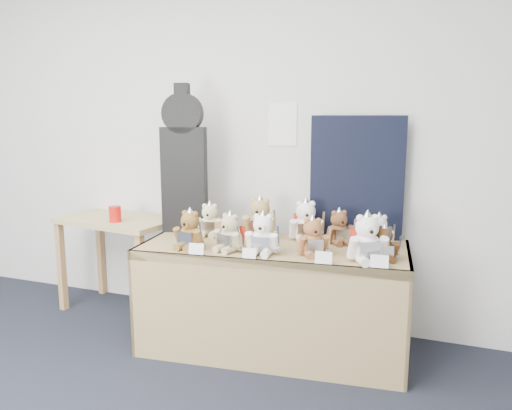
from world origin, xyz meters
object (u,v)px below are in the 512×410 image
at_px(teddy_back_centre_right, 306,223).
at_px(side_table, 117,234).
at_px(teddy_front_left, 230,234).
at_px(guitar_case, 184,161).
at_px(red_cup, 115,214).
at_px(teddy_back_end, 379,233).
at_px(teddy_front_end, 384,245).
at_px(teddy_back_centre_left, 260,220).
at_px(teddy_front_right, 313,238).
at_px(teddy_front_far_left, 190,231).
at_px(teddy_front_centre, 263,236).
at_px(teddy_back_right, 339,228).
at_px(display_table, 271,271).
at_px(teddy_front_far_right, 367,240).

bearing_deg(teddy_back_centre_right, side_table, 157.95).
height_order(teddy_front_left, teddy_back_centre_right, teddy_back_centre_right).
relative_size(guitar_case, teddy_front_left, 3.89).
distance_m(red_cup, teddy_front_left, 1.09).
distance_m(side_table, guitar_case, 0.86).
xyz_separation_m(red_cup, teddy_back_end, (1.89, 0.09, -0.00)).
bearing_deg(teddy_front_end, teddy_back_centre_left, 142.01).
bearing_deg(teddy_front_left, guitar_case, 159.65).
xyz_separation_m(teddy_front_left, teddy_front_right, (0.50, 0.08, -0.00)).
bearing_deg(teddy_back_centre_left, guitar_case, 177.56).
bearing_deg(teddy_front_right, teddy_front_end, -24.49).
bearing_deg(teddy_front_far_left, teddy_front_left, 14.79).
relative_size(teddy_front_centre, teddy_front_end, 1.24).
relative_size(guitar_case, teddy_front_far_left, 3.77).
relative_size(guitar_case, teddy_back_centre_right, 3.38).
distance_m(teddy_front_centre, teddy_front_end, 0.70).
bearing_deg(guitar_case, side_table, 162.94).
bearing_deg(teddy_front_end, teddy_back_right, 116.83).
distance_m(teddy_front_far_left, teddy_front_right, 0.76).
height_order(teddy_back_centre_right, teddy_back_end, teddy_back_centre_right).
xyz_separation_m(display_table, teddy_back_end, (0.62, 0.24, 0.25)).
xyz_separation_m(display_table, teddy_back_centre_right, (0.15, 0.25, 0.27)).
xyz_separation_m(teddy_front_far_left, teddy_back_centre_left, (0.31, 0.41, 0.01)).
distance_m(teddy_front_far_left, teddy_front_left, 0.25).
relative_size(guitar_case, teddy_back_right, 4.12).
relative_size(guitar_case, teddy_back_centre_left, 3.32).
height_order(teddy_back_centre_left, teddy_back_right, teddy_back_centre_left).
bearing_deg(teddy_front_far_right, teddy_back_centre_right, 115.77).
bearing_deg(display_table, teddy_front_far_left, -164.00).
distance_m(teddy_front_centre, teddy_front_far_right, 0.60).
distance_m(red_cup, teddy_back_centre_left, 1.11).
xyz_separation_m(red_cup, teddy_front_end, (1.95, -0.17, -0.01)).
distance_m(teddy_front_left, teddy_back_right, 0.71).
distance_m(red_cup, teddy_front_right, 1.56).
xyz_separation_m(red_cup, teddy_back_centre_right, (1.42, 0.11, 0.02)).
relative_size(display_table, teddy_front_end, 7.78).
bearing_deg(teddy_front_far_right, teddy_front_centre, 158.76).
bearing_deg(teddy_back_centre_right, teddy_back_end, -23.40).
xyz_separation_m(teddy_front_centre, teddy_front_end, (0.69, 0.12, -0.02)).
relative_size(guitar_case, teddy_front_centre, 3.69).
bearing_deg(teddy_back_end, red_cup, 163.90).
xyz_separation_m(guitar_case, teddy_front_right, (0.99, -0.28, -0.40)).
bearing_deg(teddy_front_far_right, teddy_back_right, 96.57).
height_order(teddy_front_far_left, teddy_front_centre, teddy_front_centre).
bearing_deg(display_table, guitar_case, 157.72).
bearing_deg(teddy_front_left, teddy_back_centre_right, 62.77).
bearing_deg(teddy_back_right, teddy_front_left, 179.30).
height_order(red_cup, teddy_back_centre_right, teddy_back_centre_right).
bearing_deg(teddy_back_centre_left, teddy_back_right, -0.96).
xyz_separation_m(teddy_front_left, teddy_front_centre, (0.21, 0.00, 0.01)).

